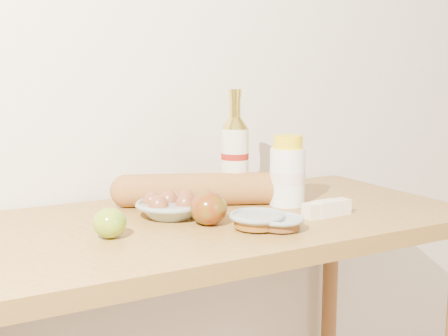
# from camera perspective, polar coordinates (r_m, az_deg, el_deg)

# --- Properties ---
(back_wall) EXTENTS (3.50, 0.02, 2.60)m
(back_wall) POSITION_cam_1_polar(r_m,az_deg,el_deg) (1.60, -6.23, 11.86)
(back_wall) COLOR beige
(back_wall) RESTS_ON ground
(table) EXTENTS (1.20, 0.60, 0.90)m
(table) POSITION_cam_1_polar(r_m,az_deg,el_deg) (1.37, -0.60, -9.88)
(table) COLOR #AB7F37
(table) RESTS_ON ground
(bourbon_bottle) EXTENTS (0.10, 0.10, 0.30)m
(bourbon_bottle) POSITION_cam_1_polar(r_m,az_deg,el_deg) (1.46, 1.11, 1.15)
(bourbon_bottle) COLOR beige
(bourbon_bottle) RESTS_ON table
(cream_bottle) EXTENTS (0.12, 0.12, 0.18)m
(cream_bottle) POSITION_cam_1_polar(r_m,az_deg,el_deg) (1.44, 6.46, -0.50)
(cream_bottle) COLOR white
(cream_bottle) RESTS_ON table
(egg_bowl) EXTENTS (0.20, 0.20, 0.06)m
(egg_bowl) POSITION_cam_1_polar(r_m,az_deg,el_deg) (1.33, -5.45, -3.96)
(egg_bowl) COLOR gray
(egg_bowl) RESTS_ON table
(baguette) EXTENTS (0.49, 0.26, 0.08)m
(baguette) POSITION_cam_1_polar(r_m,az_deg,el_deg) (1.44, -1.61, -2.17)
(baguette) COLOR #AD7335
(baguette) RESTS_ON table
(apple_yellowgreen) EXTENTS (0.09, 0.09, 0.06)m
(apple_yellowgreen) POSITION_cam_1_polar(r_m,az_deg,el_deg) (1.18, -11.54, -5.47)
(apple_yellowgreen) COLOR #A5A321
(apple_yellowgreen) RESTS_ON table
(apple_redgreen_right) EXTENTS (0.10, 0.10, 0.08)m
(apple_redgreen_right) POSITION_cam_1_polar(r_m,az_deg,el_deg) (1.25, -1.57, -4.07)
(apple_redgreen_right) COLOR maroon
(apple_redgreen_right) RESTS_ON table
(sugar_bowl) EXTENTS (0.11, 0.11, 0.03)m
(sugar_bowl) POSITION_cam_1_polar(r_m,az_deg,el_deg) (1.22, 5.72, -5.58)
(sugar_bowl) COLOR gray
(sugar_bowl) RESTS_ON table
(syrup_bowl) EXTENTS (0.16, 0.16, 0.04)m
(syrup_bowl) POSITION_cam_1_polar(r_m,az_deg,el_deg) (1.23, 3.36, -5.35)
(syrup_bowl) COLOR gray
(syrup_bowl) RESTS_ON table
(butter_stick) EXTENTS (0.13, 0.04, 0.04)m
(butter_stick) POSITION_cam_1_polar(r_m,az_deg,el_deg) (1.36, 10.39, -4.08)
(butter_stick) COLOR beige
(butter_stick) RESTS_ON table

